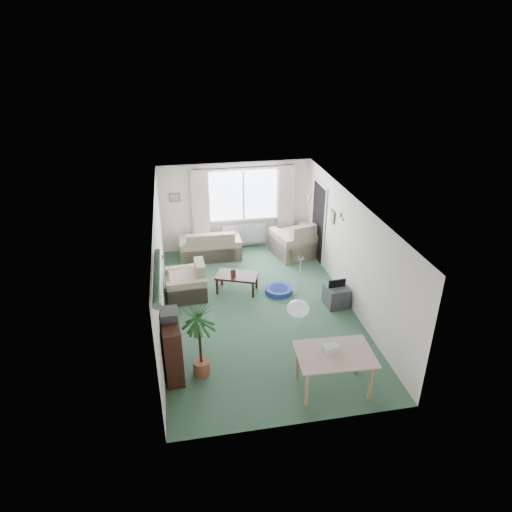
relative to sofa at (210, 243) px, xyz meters
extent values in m
plane|color=#335540|center=(0.78, -2.75, -0.40)|extent=(6.50, 6.50, 0.00)
cube|color=white|center=(0.98, 0.48, 1.10)|extent=(1.80, 0.03, 1.30)
cube|color=black|center=(0.98, 0.40, 1.87)|extent=(2.60, 0.03, 0.03)
cube|color=beige|center=(-0.17, 0.38, 0.87)|extent=(0.45, 0.08, 2.00)
cube|color=beige|center=(2.13, 0.38, 0.87)|extent=(0.45, 0.08, 2.00)
cube|color=white|center=(0.98, 0.44, 0.00)|extent=(1.20, 0.10, 0.55)
cube|color=black|center=(2.76, -0.55, 0.60)|extent=(0.03, 0.95, 2.00)
sphere|color=white|center=(0.98, -5.05, 1.08)|extent=(0.36, 0.36, 0.36)
cylinder|color=#196626|center=(-1.14, -5.05, 1.88)|extent=(1.60, 1.60, 0.12)
sphere|color=silver|center=(2.08, -1.85, 1.82)|extent=(0.20, 0.20, 0.20)
sphere|color=silver|center=(2.38, -3.05, 1.82)|extent=(0.20, 0.20, 0.20)
cube|color=brown|center=(-0.82, 0.48, 1.15)|extent=(0.28, 0.03, 0.22)
cube|color=brown|center=(2.76, -1.55, 1.15)|extent=(0.03, 0.24, 0.30)
cube|color=beige|center=(0.00, 0.00, 0.00)|extent=(1.60, 0.86, 0.80)
cube|color=#C8AD97|center=(2.25, -0.24, 0.09)|extent=(1.30, 1.26, 0.97)
cube|color=beige|center=(-0.72, -1.86, 0.01)|extent=(0.90, 0.95, 0.81)
cube|color=black|center=(0.44, -1.88, -0.19)|extent=(1.06, 0.82, 0.42)
cube|color=#4C2F27|center=(0.35, -1.92, 0.10)|extent=(0.12, 0.02, 0.16)
cube|color=black|center=(-1.06, -4.46, 0.15)|extent=(0.36, 0.91, 1.09)
cube|color=#3C3C41|center=(-1.06, -4.35, 0.76)|extent=(0.29, 0.36, 0.14)
cylinder|color=#1A4C24|center=(-0.59, -4.57, 0.33)|extent=(0.63, 0.63, 1.46)
cube|color=tan|center=(1.54, -5.35, -0.04)|extent=(1.19, 0.82, 0.72)
cube|color=white|center=(1.50, -5.26, 0.38)|extent=(0.29, 0.25, 0.12)
cube|color=#343438|center=(2.48, -2.87, -0.17)|extent=(0.49, 0.53, 0.46)
cylinder|color=navy|center=(1.36, -2.14, -0.34)|extent=(0.82, 0.82, 0.13)
camera|label=1|loc=(-0.79, -10.92, 5.06)|focal=32.00mm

